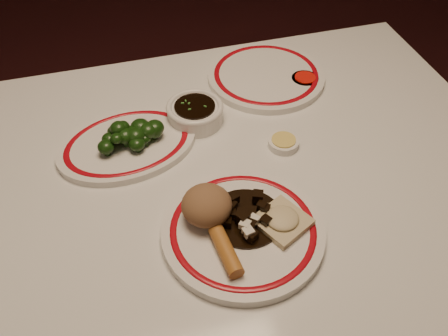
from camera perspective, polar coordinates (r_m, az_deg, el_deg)
The scene contains 12 objects.
dining_table at distance 1.04m, azimuth -0.04°, elevation -4.41°, with size 1.20×0.90×0.75m.
main_plate at distance 0.87m, azimuth 2.18°, elevation -7.23°, with size 0.37×0.37×0.02m.
rice_mound at distance 0.86m, azimuth -1.99°, elevation -4.28°, with size 0.09×0.09×0.06m, color brown.
spring_roll at distance 0.82m, azimuth 0.22°, elevation -9.43°, with size 0.03×0.03×0.10m, color #B4702C.
fried_wonton at distance 0.87m, azimuth 6.67°, elevation -5.96°, with size 0.11×0.11×0.02m.
stirfry_heap at distance 0.87m, azimuth 2.33°, elevation -5.48°, with size 0.13×0.13×0.03m.
broccoli_plate at distance 1.04m, azimuth -10.99°, elevation 2.70°, with size 0.32×0.29×0.02m.
broccoli_pile at distance 1.02m, azimuth -10.47°, elevation 3.89°, with size 0.14×0.08×0.05m.
soy_bowl at distance 1.09m, azimuth -3.32°, elevation 6.23°, with size 0.12×0.12×0.04m.
sweet_sour_dish at distance 1.22m, azimuth 9.23°, elevation 9.86°, with size 0.06×0.06×0.02m.
mustard_dish at distance 1.04m, azimuth 6.80°, elevation 2.89°, with size 0.06×0.06×0.02m.
far_plate at distance 1.22m, azimuth 4.81°, elevation 10.46°, with size 0.31×0.31×0.02m.
Camera 1 is at (-0.18, -0.65, 1.45)m, focal length 40.00 mm.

